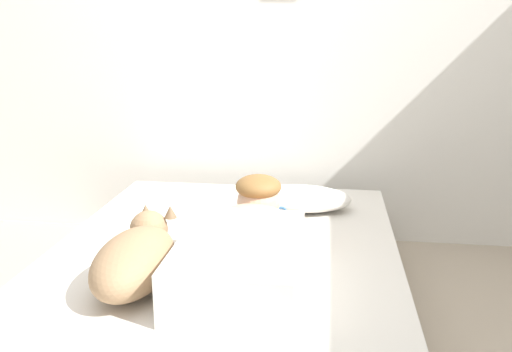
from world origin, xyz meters
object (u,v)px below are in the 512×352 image
Objects in this scene: pillow at (299,198)px; dog at (137,257)px; cell_phone at (245,282)px; coffee_cup at (270,211)px; bed at (222,296)px; person_lying at (246,243)px.

pillow is 0.90× the size of dog.
pillow is 3.71× the size of cell_phone.
dog is 0.84m from coffee_cup.
coffee_cup is at bearing 61.88° from dog.
dog is at bearing -120.21° from pillow.
pillow reaches higher than cell_phone.
person_lying is at bearing -45.09° from bed.
coffee_cup is at bearing 86.87° from person_lying.
person_lying reaches higher than pillow.
cell_phone is (0.02, -0.12, -0.10)m from person_lying.
cell_phone is at bearing -60.25° from bed.
person_lying reaches higher than bed.
coffee_cup is at bearing 88.70° from cell_phone.
person_lying is at bearing -102.36° from pillow.
pillow is (0.28, 0.61, 0.24)m from bed.
person_lying is 0.15m from cell_phone.
coffee_cup is at bearing 71.63° from bed.
cell_phone is (0.38, 0.06, -0.10)m from dog.
cell_phone is (-0.14, -0.85, -0.05)m from pillow.
person_lying is at bearing -93.13° from coffee_cup.
cell_phone is (-0.02, -0.69, -0.03)m from coffee_cup.
dog is at bearing -154.86° from person_lying.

